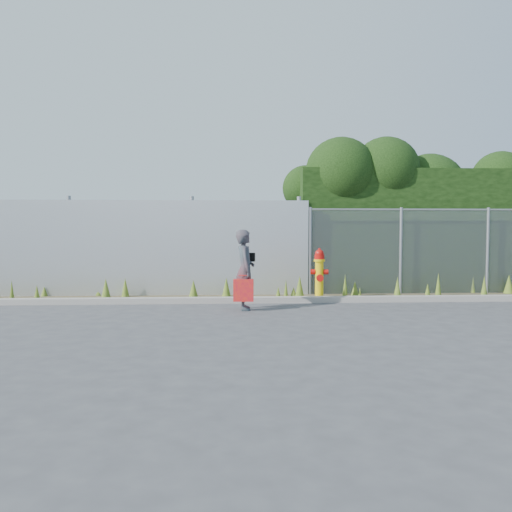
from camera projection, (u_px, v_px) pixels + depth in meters
The scene contains 10 objects.
ground at pixel (278, 318), 8.63m from camera, with size 80.00×80.00×0.00m, color #3D3D40.
curb at pixel (269, 300), 10.42m from camera, with size 16.00×0.22×0.12m, color gray.
weed_strip at pixel (264, 292), 11.03m from camera, with size 16.00×1.31×0.53m.
corrugated_fence at pixel (124, 248), 11.40m from camera, with size 8.50×0.21×2.30m.
chainlink_fence at pixel (444, 251), 11.79m from camera, with size 6.50×0.07×2.05m.
hedge at pixel (428, 210), 12.75m from camera, with size 7.67×2.27×3.85m.
fire_hydrant at pixel (319, 275), 10.74m from camera, with size 0.38×0.34×1.13m.
woman at pixel (245, 270), 9.49m from camera, with size 0.56×0.37×1.53m, color #0F565F.
red_tote_bag at pixel (243, 290), 9.30m from camera, with size 0.38×0.14×0.49m.
black_shoulder_bag at pixel (249, 257), 9.71m from camera, with size 0.23×0.09×0.17m.
Camera 1 is at (-0.83, -8.53, 1.52)m, focal length 35.00 mm.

